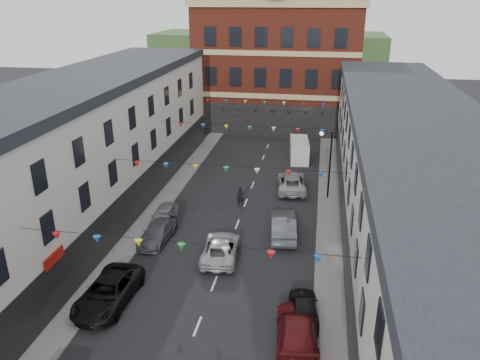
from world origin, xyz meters
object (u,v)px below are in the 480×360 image
Objects in this scene: car_left_c at (108,292)px; car_left_d at (158,232)px; car_right_f at (292,182)px; white_van at (299,150)px; car_right_c at (297,330)px; car_right_e at (283,225)px; street_lamp at (327,156)px; car_left_e at (164,216)px; moving_car at (221,248)px; pedestrian at (240,197)px; car_right_d at (304,308)px.

car_left_c is 7.47m from car_left_d.
white_van is at bearing -97.43° from car_right_f.
car_left_d is at bearing 89.41° from car_left_c.
car_right_f is (-1.65, 19.81, -0.00)m from car_right_c.
street_lamp is at bearing -118.80° from car_right_e.
car_right_e is (9.10, -0.20, 0.13)m from car_left_e.
pedestrian is (-0.10, 8.31, 0.12)m from moving_car.
white_van is (4.04, 20.89, 0.36)m from moving_car.
moving_car is at bearing 66.70° from car_right_f.
car_right_c is at bearing 121.77° from moving_car.
car_left_c reaches higher than car_right_c.
car_left_c is at bearing -2.93° from car_right_d.
moving_car is (-5.74, 5.44, 0.04)m from car_right_d.
car_right_d is (11.00, -9.38, -0.04)m from car_left_e.
pedestrian reaches higher than car_left_e.
car_right_c is at bearing 76.98° from car_right_d.
moving_car is 3.08× the size of pedestrian.
street_lamp reaches higher than car_right_d.
car_right_e is at bearing -84.09° from car_right_d.
car_right_e reaches higher than car_left_c.
car_left_c reaches higher than car_left_d.
car_right_e is 6.04m from pedestrian.
car_left_c is 7.94m from moving_car.
white_van reaches higher than car_right_e.
car_right_c is 1.03× the size of car_right_e.
car_right_f is 1.12× the size of white_van.
car_right_e is at bearing -96.15° from white_van.
car_right_c is 16.69m from pedestrian.
car_right_d is (10.96, 0.55, -0.10)m from car_left_c.
street_lamp is 4.58m from car_right_f.
car_left_c reaches higher than moving_car.
car_left_e is 0.86× the size of white_van.
car_left_d is at bearing 8.13° from car_right_e.
car_right_d is (0.25, 1.98, -0.09)m from car_right_c.
street_lamp is at bearing 43.24° from car_left_d.
pedestrian is (-5.85, 13.75, 0.16)m from car_right_d.
car_right_c is (-1.30, -18.31, -3.16)m from street_lamp.
street_lamp is 14.28m from car_left_e.
moving_car is 1.04× the size of white_van.
street_lamp is at bearing 146.96° from car_right_f.
car_left_d is 2.49m from car_left_e.
car_left_d is at bearing -45.34° from car_right_c.
pedestrian reaches higher than car_left_c.
white_van is (-2.75, 9.99, -2.85)m from street_lamp.
car_right_c is 9.23m from moving_car.
street_lamp is 1.11× the size of car_left_c.
white_van is (-1.70, 26.33, 0.41)m from car_right_d.
white_van reaches higher than car_left_c.
street_lamp is 1.47× the size of car_left_e.
car_left_e reaches higher than moving_car.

